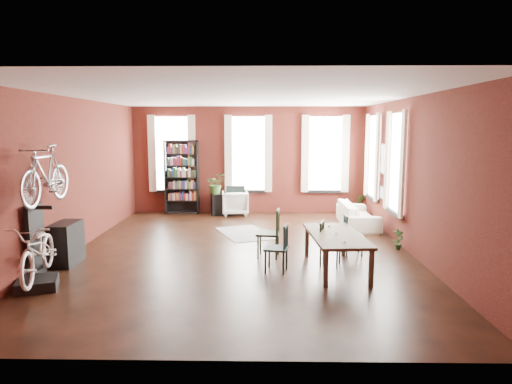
{
  "coord_description": "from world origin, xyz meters",
  "views": [
    {
      "loc": [
        0.48,
        -9.26,
        2.58
      ],
      "look_at": [
        0.3,
        0.6,
        1.18
      ],
      "focal_mm": 32.0,
      "sensor_mm": 36.0,
      "label": 1
    }
  ],
  "objects_px": {
    "dining_chair_b": "(268,233)",
    "bicycle_floor": "(37,225)",
    "console_table": "(66,243)",
    "plant_stand": "(217,205)",
    "bike_trainer": "(37,284)",
    "white_armchair": "(235,202)",
    "dining_table": "(336,252)",
    "dining_chair_d": "(353,235)",
    "dining_chair_c": "(330,244)",
    "bookshelf": "(182,177)",
    "dining_chair_a": "(276,248)",
    "cream_sofa": "(358,211)"
  },
  "relations": [
    {
      "from": "plant_stand",
      "to": "dining_chair_b",
      "type": "bearing_deg",
      "value": -71.24
    },
    {
      "from": "dining_chair_a",
      "to": "dining_table",
      "type": "bearing_deg",
      "value": 108.3
    },
    {
      "from": "dining_table",
      "to": "bicycle_floor",
      "type": "height_order",
      "value": "bicycle_floor"
    },
    {
      "from": "white_armchair",
      "to": "plant_stand",
      "type": "distance_m",
      "value": 0.55
    },
    {
      "from": "dining_table",
      "to": "bike_trainer",
      "type": "height_order",
      "value": "dining_table"
    },
    {
      "from": "bike_trainer",
      "to": "white_armchair",
      "type": "bearing_deg",
      "value": 66.37
    },
    {
      "from": "bookshelf",
      "to": "bicycle_floor",
      "type": "height_order",
      "value": "bookshelf"
    },
    {
      "from": "dining_chair_a",
      "to": "dining_chair_b",
      "type": "relative_size",
      "value": 0.9
    },
    {
      "from": "bike_trainer",
      "to": "plant_stand",
      "type": "xyz_separation_m",
      "value": [
        2.25,
        6.29,
        0.23
      ]
    },
    {
      "from": "dining_chair_c",
      "to": "dining_chair_d",
      "type": "height_order",
      "value": "dining_chair_c"
    },
    {
      "from": "dining_chair_b",
      "to": "plant_stand",
      "type": "distance_m",
      "value": 4.63
    },
    {
      "from": "cream_sofa",
      "to": "bicycle_floor",
      "type": "distance_m",
      "value": 7.8
    },
    {
      "from": "white_armchair",
      "to": "bike_trainer",
      "type": "xyz_separation_m",
      "value": [
        -2.79,
        -6.37,
        -0.3
      ]
    },
    {
      "from": "dining_chair_b",
      "to": "dining_chair_c",
      "type": "relative_size",
      "value": 1.17
    },
    {
      "from": "white_armchair",
      "to": "bike_trainer",
      "type": "height_order",
      "value": "white_armchair"
    },
    {
      "from": "bookshelf",
      "to": "plant_stand",
      "type": "xyz_separation_m",
      "value": [
        1.07,
        -0.28,
        -0.78
      ]
    },
    {
      "from": "dining_table",
      "to": "plant_stand",
      "type": "relative_size",
      "value": 3.1
    },
    {
      "from": "dining_chair_c",
      "to": "plant_stand",
      "type": "relative_size",
      "value": 1.31
    },
    {
      "from": "dining_chair_c",
      "to": "bookshelf",
      "type": "bearing_deg",
      "value": 53.36
    },
    {
      "from": "dining_chair_c",
      "to": "dining_chair_d",
      "type": "relative_size",
      "value": 1.02
    },
    {
      "from": "dining_chair_a",
      "to": "white_armchair",
      "type": "xyz_separation_m",
      "value": [
        -1.09,
        5.4,
        -0.04
      ]
    },
    {
      "from": "dining_table",
      "to": "bookshelf",
      "type": "relative_size",
      "value": 0.89
    },
    {
      "from": "dining_chair_d",
      "to": "plant_stand",
      "type": "bearing_deg",
      "value": 36.68
    },
    {
      "from": "white_armchair",
      "to": "bicycle_floor",
      "type": "bearing_deg",
      "value": 60.08
    },
    {
      "from": "bookshelf",
      "to": "bike_trainer",
      "type": "distance_m",
      "value": 6.75
    },
    {
      "from": "dining_table",
      "to": "white_armchair",
      "type": "xyz_separation_m",
      "value": [
        -2.17,
        5.28,
        0.06
      ]
    },
    {
      "from": "bookshelf",
      "to": "bicycle_floor",
      "type": "xyz_separation_m",
      "value": [
        -1.13,
        -6.54,
        -0.05
      ]
    },
    {
      "from": "dining_chair_b",
      "to": "dining_chair_c",
      "type": "bearing_deg",
      "value": 71.03
    },
    {
      "from": "dining_table",
      "to": "bicycle_floor",
      "type": "distance_m",
      "value": 5.08
    },
    {
      "from": "bike_trainer",
      "to": "bicycle_floor",
      "type": "distance_m",
      "value": 0.96
    },
    {
      "from": "bike_trainer",
      "to": "dining_chair_d",
      "type": "bearing_deg",
      "value": 21.09
    },
    {
      "from": "dining_table",
      "to": "dining_chair_d",
      "type": "relative_size",
      "value": 2.41
    },
    {
      "from": "dining_chair_d",
      "to": "bike_trainer",
      "type": "relative_size",
      "value": 1.35
    },
    {
      "from": "dining_chair_a",
      "to": "bike_trainer",
      "type": "relative_size",
      "value": 1.44
    },
    {
      "from": "dining_chair_d",
      "to": "bike_trainer",
      "type": "xyz_separation_m",
      "value": [
        -5.47,
        -2.11,
        -0.32
      ]
    },
    {
      "from": "console_table",
      "to": "dining_chair_a",
      "type": "bearing_deg",
      "value": -5.74
    },
    {
      "from": "dining_chair_d",
      "to": "console_table",
      "type": "bearing_deg",
      "value": 96.59
    },
    {
      "from": "console_table",
      "to": "plant_stand",
      "type": "bearing_deg",
      "value": 64.4
    },
    {
      "from": "dining_chair_d",
      "to": "cream_sofa",
      "type": "xyz_separation_m",
      "value": [
        0.65,
        2.76,
        -0.0
      ]
    },
    {
      "from": "plant_stand",
      "to": "cream_sofa",
      "type": "bearing_deg",
      "value": -20.07
    },
    {
      "from": "plant_stand",
      "to": "white_armchair",
      "type": "bearing_deg",
      "value": 8.49
    },
    {
      "from": "dining_chair_c",
      "to": "bookshelf",
      "type": "height_order",
      "value": "bookshelf"
    },
    {
      "from": "dining_table",
      "to": "console_table",
      "type": "height_order",
      "value": "console_table"
    },
    {
      "from": "dining_chair_a",
      "to": "dining_chair_c",
      "type": "height_order",
      "value": "dining_chair_a"
    },
    {
      "from": "dining_chair_b",
      "to": "bicycle_floor",
      "type": "relative_size",
      "value": 0.55
    },
    {
      "from": "plant_stand",
      "to": "bicycle_floor",
      "type": "height_order",
      "value": "bicycle_floor"
    },
    {
      "from": "console_table",
      "to": "dining_table",
      "type": "bearing_deg",
      "value": -3.27
    },
    {
      "from": "white_armchair",
      "to": "bicycle_floor",
      "type": "xyz_separation_m",
      "value": [
        -2.74,
        -6.34,
        0.66
      ]
    },
    {
      "from": "dining_chair_b",
      "to": "bookshelf",
      "type": "bearing_deg",
      "value": -143.98
    },
    {
      "from": "dining_chair_b",
      "to": "dining_chair_d",
      "type": "xyz_separation_m",
      "value": [
        1.73,
        0.2,
        -0.08
      ]
    }
  ]
}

